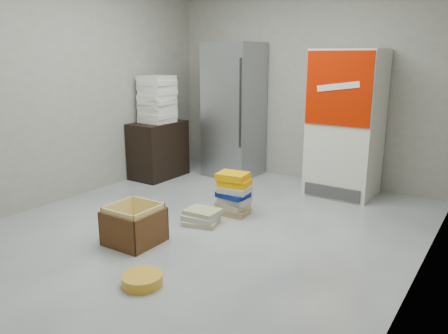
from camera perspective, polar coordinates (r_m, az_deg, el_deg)
name	(u,v)px	position (r m, az deg, el deg)	size (l,w,h in m)	color
ground	(194,234)	(4.40, -3.90, -8.75)	(5.00, 5.00, 0.00)	beige
room_shell	(191,47)	(4.04, -4.35, 15.38)	(4.04, 5.04, 2.82)	#A29F92
steel_fridge	(234,110)	(6.35, 1.35, 7.39)	(0.70, 0.72, 1.90)	gray
coke_cooler	(346,123)	(5.64, 15.62, 5.51)	(0.80, 0.73, 1.80)	silver
wood_shelf	(158,150)	(6.37, -8.56, 2.24)	(0.50, 0.80, 0.80)	black
supply_box_stack	(157,99)	(6.26, -8.72, 8.74)	(0.43, 0.43, 0.65)	white
phonebook_stack_main	(234,194)	(4.84, 1.28, -3.50)	(0.38, 0.31, 0.48)	tan
phonebook_stack_side	(202,217)	(4.62, -2.93, -6.53)	(0.41, 0.36, 0.16)	tan
cardboard_box	(134,227)	(4.24, -11.64, -7.72)	(0.47, 0.47, 0.37)	yellow
bucket_lid	(142,280)	(3.54, -10.62, -14.28)	(0.32, 0.32, 0.08)	gold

